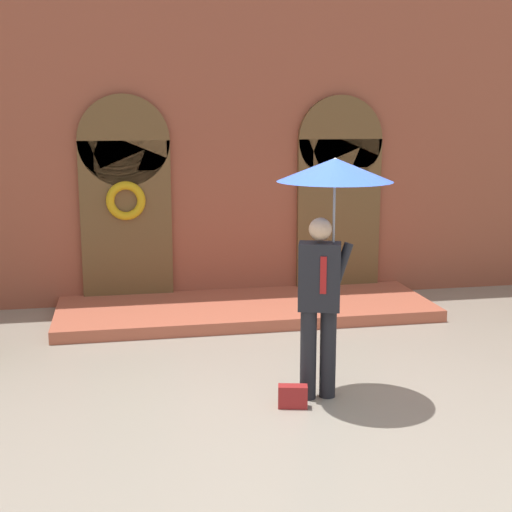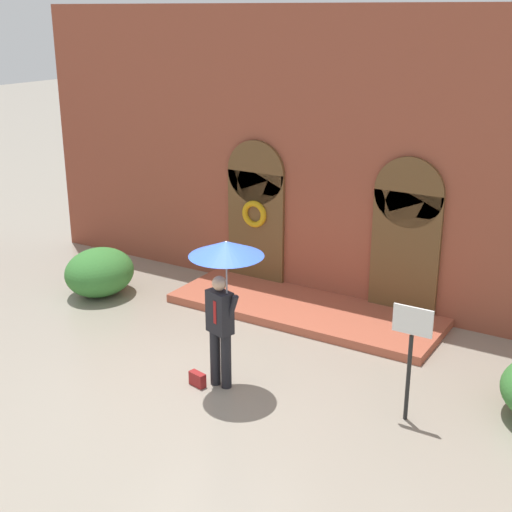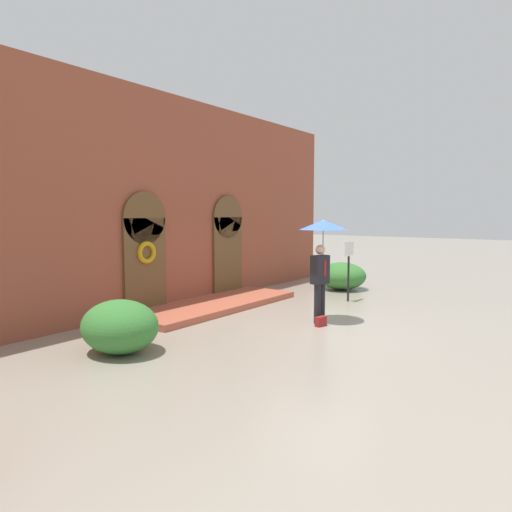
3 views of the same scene
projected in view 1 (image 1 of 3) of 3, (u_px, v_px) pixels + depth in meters
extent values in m
plane|color=gray|center=(300.00, 397.00, 7.07)|extent=(80.00, 80.00, 0.00)
cube|color=brown|center=(232.00, 112.00, 10.57)|extent=(14.00, 0.50, 5.60)
cube|color=brown|center=(127.00, 224.00, 10.31)|extent=(1.30, 0.08, 2.40)
cylinder|color=brown|center=(124.00, 140.00, 10.07)|extent=(1.30, 0.08, 1.30)
cube|color=brown|center=(339.00, 218.00, 10.91)|extent=(1.30, 0.08, 2.40)
cylinder|color=brown|center=(340.00, 139.00, 10.67)|extent=(1.30, 0.08, 1.30)
torus|color=#C69314|center=(126.00, 201.00, 10.17)|extent=(0.56, 0.12, 0.56)
cube|color=#AA523A|center=(246.00, 309.00, 10.00)|extent=(5.20, 1.80, 0.16)
cylinder|color=black|center=(308.00, 354.00, 6.98)|extent=(0.16, 0.16, 0.90)
cylinder|color=black|center=(328.00, 353.00, 7.01)|extent=(0.16, 0.16, 0.90)
cube|color=black|center=(319.00, 276.00, 6.84)|extent=(0.45, 0.35, 0.66)
cube|color=#A51919|center=(323.00, 275.00, 6.71)|extent=(0.06, 0.03, 0.36)
sphere|color=tan|center=(320.00, 229.00, 6.75)|extent=(0.22, 0.22, 0.22)
cylinder|color=black|center=(342.00, 265.00, 6.86)|extent=(0.22, 0.09, 0.46)
cylinder|color=gray|center=(334.00, 233.00, 6.79)|extent=(0.02, 0.02, 0.98)
cone|color=#284CB7|center=(335.00, 170.00, 6.67)|extent=(1.10, 1.10, 0.22)
cone|color=white|center=(335.00, 168.00, 6.67)|extent=(0.60, 0.61, 0.20)
cube|color=maroon|center=(293.00, 396.00, 6.81)|extent=(0.30, 0.18, 0.22)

